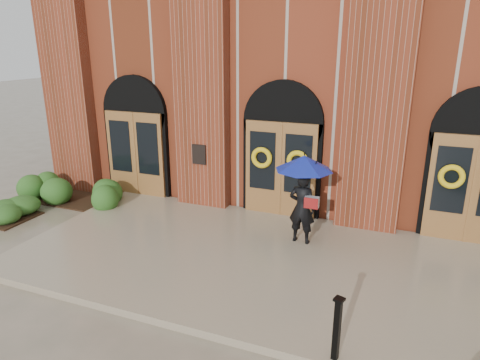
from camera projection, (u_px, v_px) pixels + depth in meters
The scene contains 7 objects.
ground at pixel (243, 265), 9.22m from camera, with size 90.00×90.00×0.00m, color gray.
landing at pixel (245, 258), 9.33m from camera, with size 10.00×5.30×0.15m, color gray.
church_building at pixel (328, 73), 15.92m from camera, with size 16.20×12.53×7.00m.
man_with_umbrella at pixel (303, 183), 9.52m from camera, with size 1.38×1.38×2.06m.
metal_post at pixel (337, 328), 6.10m from camera, with size 0.17×0.17×1.02m.
hedge_wall_left at pixel (75, 189), 12.85m from camera, with size 2.90×1.16×0.75m, color #29551C.
hedge_front_left at pixel (4, 210), 11.59m from camera, with size 1.32×1.13×0.47m, color #29541C.
Camera 1 is at (2.99, -7.66, 4.56)m, focal length 32.00 mm.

